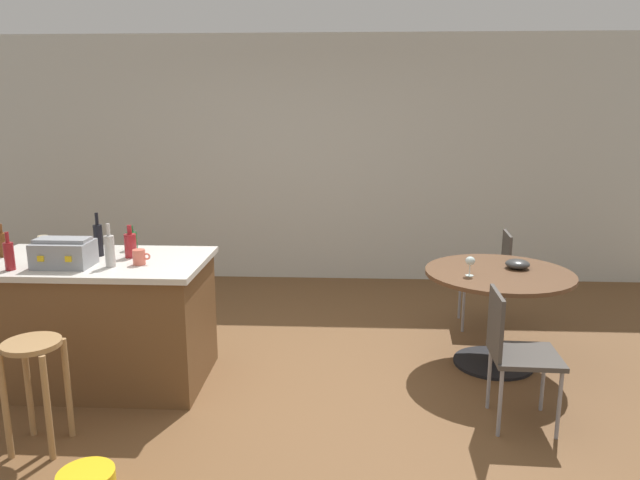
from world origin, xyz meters
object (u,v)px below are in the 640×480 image
toolbox (64,253)px  wooden_stool (35,372)px  bottle_3 (98,239)px  cup_0 (84,246)px  folding_chair_near (514,348)px  folding_chair_far (491,272)px  kitchen_island (98,321)px  cup_2 (139,257)px  wine_glass (470,262)px  serving_bowl (518,264)px  bottle_5 (130,245)px  bottle_0 (9,255)px  dining_table (498,293)px  cup_1 (44,243)px  bottle_2 (110,250)px  bottle_4 (132,240)px  bottle_1 (2,244)px

toolbox → wooden_stool: bearing=-80.5°
bottle_3 → cup_0: size_ratio=2.92×
folding_chair_near → toolbox: size_ratio=2.33×
cup_0 → folding_chair_near: bearing=-12.7°
folding_chair_far → toolbox: bearing=-155.8°
kitchen_island → wooden_stool: (0.01, -0.87, 0.02)m
folding_chair_far → cup_0: (-3.18, -1.02, 0.44)m
kitchen_island → cup_2: size_ratio=13.11×
bottle_3 → folding_chair_far: bearing=20.3°
cup_0 → wine_glass: bearing=1.6°
cup_2 → serving_bowl: (2.67, 0.61, -0.17)m
cup_2 → wine_glass: bearing=9.8°
cup_0 → wooden_stool: bearing=-81.6°
folding_chair_far → cup_0: cup_0 is taller
bottle_3 → bottle_5: bearing=-6.4°
kitchen_island → bottle_0: bottle_0 is taller
wooden_stool → dining_table: (2.88, 1.28, 0.10)m
folding_chair_far → wine_glass: 1.08m
cup_1 → kitchen_island: bearing=-27.9°
bottle_5 → serving_bowl: (2.80, 0.42, -0.21)m
bottle_2 → cup_1: size_ratio=2.62×
toolbox → cup_2: (0.48, 0.07, -0.04)m
bottle_2 → bottle_4: bottle_2 is taller
bottle_5 → cup_0: size_ratio=2.16×
wooden_stool → cup_1: size_ratio=5.89×
cup_0 → dining_table: bearing=3.8°
folding_chair_near → bottle_5: bearing=168.1°
folding_chair_near → cup_2: size_ratio=7.13×
bottle_3 → kitchen_island: bearing=-91.4°
bottle_1 → cup_2: size_ratio=1.97×
cup_2 → cup_1: bearing=156.8°
bottle_5 → wine_glass: bottle_5 is taller
folding_chair_near → toolbox: bearing=174.6°
toolbox → bottle_4: size_ratio=1.99×
bottle_5 → cup_2: size_ratio=1.93×
bottle_4 → bottle_5: bearing=-72.1°
folding_chair_far → wine_glass: bearing=-112.1°
folding_chair_far → bottle_3: 3.26m
wooden_stool → bottle_1: size_ratio=2.78×
folding_chair_far → toolbox: size_ratio=2.37×
wooden_stool → bottle_1: (-0.67, 0.92, 0.52)m
wooden_stool → serving_bowl: size_ratio=3.61×
bottle_4 → serving_bowl: (2.87, 0.20, -0.19)m
kitchen_island → folding_chair_near: 2.82m
bottle_5 → bottle_2: bearing=-99.3°
wine_glass → bottle_1: bearing=-176.1°
bottle_2 → cup_1: 0.80m
dining_table → bottle_1: bearing=-174.3°
kitchen_island → serving_bowl: bearing=9.4°
wine_glass → bottle_5: bearing=-175.2°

